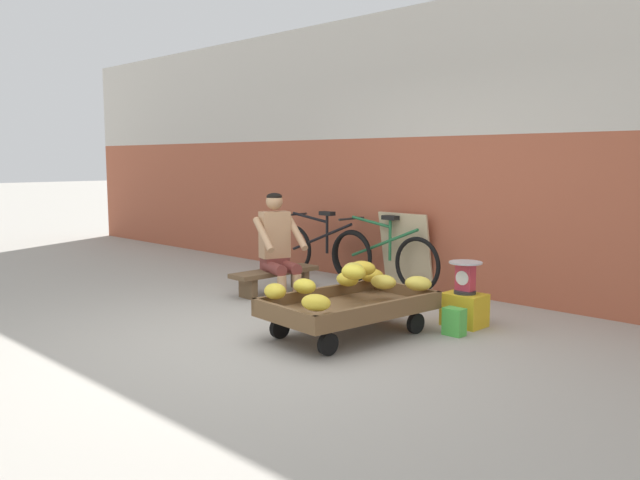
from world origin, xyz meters
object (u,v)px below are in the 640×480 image
low_bench (275,276)px  plastic_crate (464,310)px  vendor_seated (278,245)px  bicycle_far_left (383,257)px  bicycle_near_left (321,250)px  weighing_scale (465,277)px  shopping_bag (454,322)px  banana_cart (349,309)px  sign_board (406,250)px

low_bench → plastic_crate: (2.33, 0.25, -0.05)m
vendor_seated → bicycle_far_left: size_ratio=0.69×
vendor_seated → bicycle_near_left: bearing=111.1°
plastic_crate → bicycle_near_left: size_ratio=0.22×
weighing_scale → bicycle_far_left: (-1.73, 0.95, -0.10)m
plastic_crate → shopping_bag: (0.11, -0.34, -0.03)m
plastic_crate → bicycle_far_left: bicycle_far_left is taller
banana_cart → plastic_crate: 1.13m
weighing_scale → shopping_bag: (0.11, -0.34, -0.33)m
plastic_crate → vendor_seated: bearing=-173.0°
sign_board → low_bench: bearing=-121.8°
plastic_crate → sign_board: 1.88m
banana_cart → bicycle_far_left: bicycle_far_left is taller
shopping_bag → banana_cart: bearing=-134.1°
sign_board → plastic_crate: bearing=-35.9°
low_bench → weighing_scale: size_ratio=3.68×
weighing_scale → sign_board: sign_board is taller
bicycle_near_left → shopping_bag: bearing=-23.1°
vendor_seated → bicycle_far_left: bearing=67.1°
vendor_seated → bicycle_near_left: 1.23m
shopping_bag → bicycle_near_left: bearing=156.9°
banana_cart → bicycle_near_left: bearing=139.4°
low_bench → shopping_bag: (2.44, -0.09, -0.08)m
low_bench → vendor_seated: bearing=-18.3°
banana_cart → plastic_crate: bearing=62.4°
low_bench → vendor_seated: size_ratio=0.97×
vendor_seated → plastic_crate: 2.30m
banana_cart → sign_board: 2.31m
banana_cart → low_bench: banana_cart is taller
weighing_scale → shopping_bag: size_ratio=1.25×
sign_board → weighing_scale: bearing=-35.9°
banana_cart → vendor_seated: bearing=157.3°
vendor_seated → bicycle_far_left: (0.52, 1.22, -0.21)m
banana_cart → low_bench: size_ratio=1.37×
plastic_crate → bicycle_near_left: bearing=162.3°
low_bench → bicycle_near_left: bicycle_near_left is taller
vendor_seated → bicycle_far_left: vendor_seated is taller
bicycle_far_left → weighing_scale: bearing=-28.7°
vendor_seated → sign_board: size_ratio=1.28×
banana_cart → vendor_seated: 1.90m
bicycle_near_left → shopping_bag: bicycle_near_left is taller
low_bench → plastic_crate: size_ratio=3.07×
low_bench → weighing_scale: weighing_scale is taller
weighing_scale → low_bench: bearing=-174.0°
weighing_scale → banana_cart: bearing=-117.6°
plastic_crate → bicycle_far_left: bearing=151.3°
vendor_seated → bicycle_near_left: vendor_seated is taller
bicycle_far_left → sign_board: 0.28m
sign_board → shopping_bag: 2.18m
plastic_crate → weighing_scale: weighing_scale is taller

